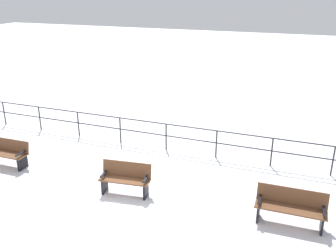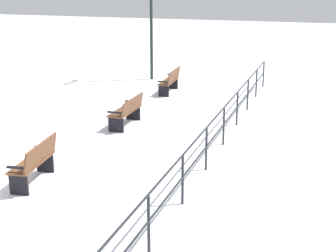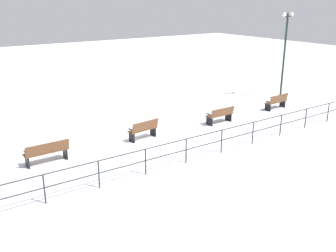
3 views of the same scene
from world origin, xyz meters
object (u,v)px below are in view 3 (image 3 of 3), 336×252
bench_fourth (47,152)px  bench_third (144,129)px  bench_nearest (277,101)px  lamppost_near (285,44)px  bench_second (220,115)px

bench_fourth → bench_third: bearing=-89.0°
bench_third → bench_fourth: (-0.15, 4.46, -0.00)m
bench_nearest → bench_fourth: bench_fourth is taller
bench_nearest → lamppost_near: bearing=-58.4°
bench_third → bench_fourth: bench_third is taller
bench_nearest → bench_fourth: (-0.08, 13.36, 0.01)m
bench_nearest → lamppost_near: size_ratio=0.30×
bench_second → bench_third: size_ratio=1.03×
bench_third → bench_fourth: size_ratio=0.87×
bench_fourth → lamppost_near: bearing=-85.0°
bench_second → lamppost_near: lamppost_near is taller
bench_nearest → bench_fourth: 13.36m
bench_nearest → bench_third: bench_third is taller
bench_second → lamppost_near: size_ratio=0.29×
bench_second → bench_fourth: bearing=88.8°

